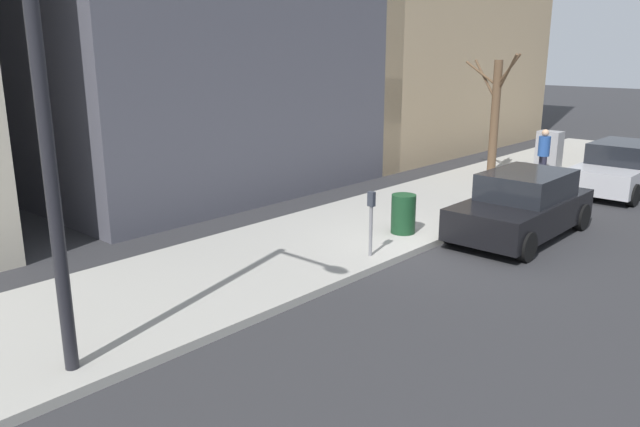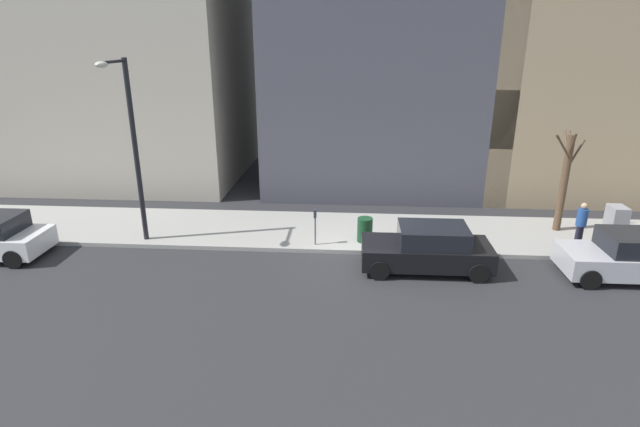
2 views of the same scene
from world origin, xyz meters
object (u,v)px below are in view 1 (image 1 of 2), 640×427
at_px(parking_meter, 371,217).
at_px(streetlamp, 49,73).
at_px(trash_bin, 403,214).
at_px(parked_car_silver, 621,168).
at_px(parked_car_black, 522,206).
at_px(pedestrian_near_meter, 544,152).
at_px(utility_box, 549,153).
at_px(bare_tree, 495,113).

xyz_separation_m(parking_meter, streetlamp, (-0.17, 6.36, 3.04)).
bearing_deg(trash_bin, parked_car_silver, -104.04).
xyz_separation_m(parked_car_silver, parked_car_black, (0.18, 6.39, 0.00)).
distance_m(parking_meter, pedestrian_near_meter, 9.45).
relative_size(parked_car_black, utility_box, 2.94).
relative_size(parking_meter, bare_tree, 0.34).
bearing_deg(parked_car_silver, utility_box, -14.22).
relative_size(parked_car_silver, streetlamp, 0.65).
height_order(parked_car_silver, parked_car_black, same).
xyz_separation_m(parked_car_silver, streetlamp, (1.49, 16.57, 3.28)).
xyz_separation_m(bare_tree, trash_bin, (-1.71, 7.53, -1.61)).
distance_m(parking_meter, bare_tree, 9.65).
relative_size(parking_meter, streetlamp, 0.21).
relative_size(parked_car_black, trash_bin, 4.68).
height_order(parked_car_silver, bare_tree, bare_tree).
height_order(parking_meter, streetlamp, streetlamp).
distance_m(utility_box, pedestrian_near_meter, 1.46).
relative_size(streetlamp, trash_bin, 7.22).
bearing_deg(parked_car_silver, pedestrian_near_meter, 19.63).
relative_size(parked_car_black, bare_tree, 1.06).
bearing_deg(utility_box, trash_bin, 92.54).
distance_m(parking_meter, streetlamp, 7.05).
height_order(streetlamp, pedestrian_near_meter, streetlamp).
relative_size(parked_car_black, parking_meter, 3.12).
distance_m(parked_car_black, utility_box, 7.38).
height_order(parked_car_black, utility_box, utility_box).
relative_size(streetlamp, pedestrian_near_meter, 3.92).
relative_size(parked_car_silver, trash_bin, 4.68).
relative_size(trash_bin, pedestrian_near_meter, 0.54).
bearing_deg(utility_box, bare_tree, 48.87).
height_order(trash_bin, pedestrian_near_meter, pedestrian_near_meter).
bearing_deg(utility_box, parking_meter, 94.49).
bearing_deg(trash_bin, utility_box, -87.46).
height_order(parked_car_black, trash_bin, parked_car_black).
height_order(bare_tree, trash_bin, bare_tree).
relative_size(utility_box, trash_bin, 1.59).
relative_size(parking_meter, trash_bin, 1.50).
distance_m(utility_box, streetlamp, 17.50).
xyz_separation_m(utility_box, bare_tree, (1.31, 1.50, 1.37)).
height_order(bare_tree, pedestrian_near_meter, bare_tree).
xyz_separation_m(streetlamp, bare_tree, (2.33, -15.68, -1.80)).
bearing_deg(utility_box, parked_car_silver, 166.18).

